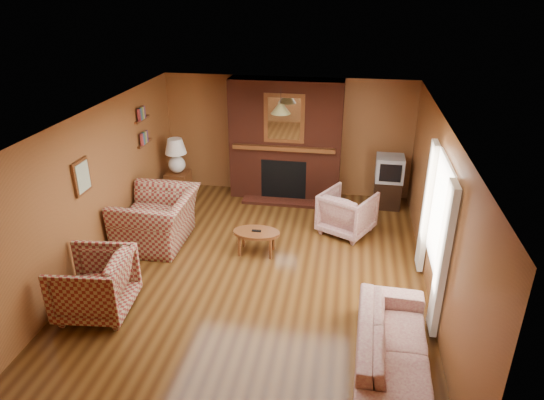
% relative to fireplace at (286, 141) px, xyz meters
% --- Properties ---
extents(floor, '(6.50, 6.50, 0.00)m').
position_rel_fireplace_xyz_m(floor, '(0.00, -2.98, -1.18)').
color(floor, '#40230D').
rests_on(floor, ground).
extents(ceiling, '(6.50, 6.50, 0.00)m').
position_rel_fireplace_xyz_m(ceiling, '(0.00, -2.98, 1.22)').
color(ceiling, silver).
rests_on(ceiling, wall_back).
extents(wall_back, '(6.50, 0.00, 6.50)m').
position_rel_fireplace_xyz_m(wall_back, '(0.00, 0.27, 0.02)').
color(wall_back, '#97592E').
rests_on(wall_back, floor).
extents(wall_front, '(6.50, 0.00, 6.50)m').
position_rel_fireplace_xyz_m(wall_front, '(0.00, -6.23, 0.02)').
color(wall_front, '#97592E').
rests_on(wall_front, floor).
extents(wall_left, '(0.00, 6.50, 6.50)m').
position_rel_fireplace_xyz_m(wall_left, '(-2.50, -2.98, 0.02)').
color(wall_left, '#97592E').
rests_on(wall_left, floor).
extents(wall_right, '(0.00, 6.50, 6.50)m').
position_rel_fireplace_xyz_m(wall_right, '(2.50, -2.98, 0.02)').
color(wall_right, '#97592E').
rests_on(wall_right, floor).
extents(fireplace, '(2.20, 0.82, 2.40)m').
position_rel_fireplace_xyz_m(fireplace, '(0.00, 0.00, 0.00)').
color(fireplace, '#521F12').
rests_on(fireplace, floor).
extents(window_right, '(0.10, 1.85, 2.00)m').
position_rel_fireplace_xyz_m(window_right, '(2.45, -3.18, -0.06)').
color(window_right, beige).
rests_on(window_right, wall_right).
extents(bookshelf, '(0.09, 0.55, 0.71)m').
position_rel_fireplace_xyz_m(bookshelf, '(-2.44, -1.08, 0.48)').
color(bookshelf, brown).
rests_on(bookshelf, wall_left).
extents(botanical_print, '(0.05, 0.40, 0.50)m').
position_rel_fireplace_xyz_m(botanical_print, '(-2.47, -3.28, 0.37)').
color(botanical_print, brown).
rests_on(botanical_print, wall_left).
extents(pendant_light, '(0.36, 0.36, 0.48)m').
position_rel_fireplace_xyz_m(pendant_light, '(0.00, -0.68, 0.82)').
color(pendant_light, black).
rests_on(pendant_light, ceiling).
extents(plaid_loveseat, '(1.19, 1.36, 0.88)m').
position_rel_fireplace_xyz_m(plaid_loveseat, '(-1.85, -2.29, -0.74)').
color(plaid_loveseat, maroon).
rests_on(plaid_loveseat, floor).
extents(plaid_armchair, '(1.03, 1.00, 0.86)m').
position_rel_fireplace_xyz_m(plaid_armchair, '(-1.95, -4.24, -0.75)').
color(plaid_armchair, maroon).
rests_on(plaid_armchair, floor).
extents(floral_sofa, '(0.88, 2.11, 0.61)m').
position_rel_fireplace_xyz_m(floral_sofa, '(1.90, -4.69, -0.88)').
color(floral_sofa, '#C6B499').
rests_on(floral_sofa, floor).
extents(floral_armchair, '(1.11, 1.12, 0.76)m').
position_rel_fireplace_xyz_m(floral_armchair, '(1.30, -1.40, -0.80)').
color(floral_armchair, '#C6B499').
rests_on(floral_armchair, floor).
extents(coffee_table, '(0.76, 0.47, 0.41)m').
position_rel_fireplace_xyz_m(coffee_table, '(-0.13, -2.37, -0.84)').
color(coffee_table, brown).
rests_on(coffee_table, floor).
extents(side_table, '(0.44, 0.44, 0.59)m').
position_rel_fireplace_xyz_m(side_table, '(-2.10, -0.53, -0.89)').
color(side_table, brown).
rests_on(side_table, floor).
extents(table_lamp, '(0.42, 0.42, 0.70)m').
position_rel_fireplace_xyz_m(table_lamp, '(-2.10, -0.53, -0.21)').
color(table_lamp, silver).
rests_on(table_lamp, side_table).
extents(tv_stand, '(0.52, 0.48, 0.56)m').
position_rel_fireplace_xyz_m(tv_stand, '(2.05, -0.18, -0.90)').
color(tv_stand, black).
rests_on(tv_stand, floor).
extents(crt_tv, '(0.53, 0.53, 0.48)m').
position_rel_fireplace_xyz_m(crt_tv, '(2.05, -0.19, -0.38)').
color(crt_tv, '#AAACB2').
rests_on(crt_tv, tv_stand).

